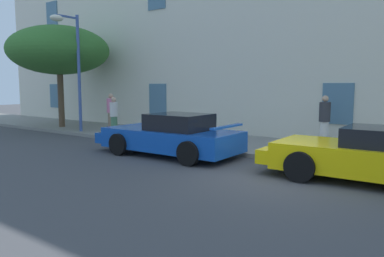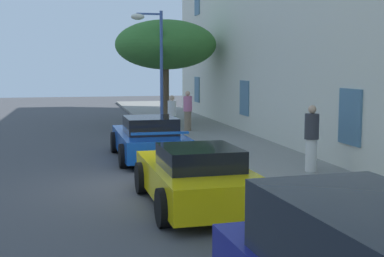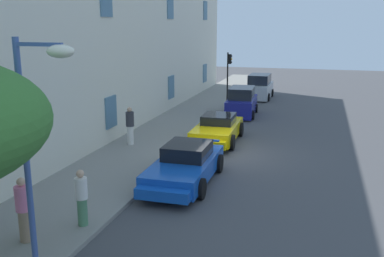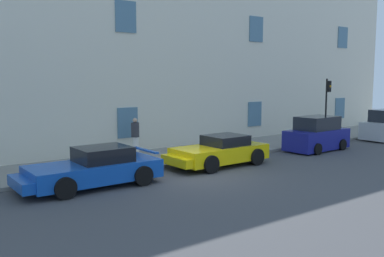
{
  "view_description": "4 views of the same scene",
  "coord_description": "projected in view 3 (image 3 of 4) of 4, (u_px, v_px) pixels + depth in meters",
  "views": [
    {
      "loc": [
        3.66,
        -8.4,
        2.26
      ],
      "look_at": [
        -2.64,
        0.22,
        1.01
      ],
      "focal_mm": 34.53,
      "sensor_mm": 36.0,
      "label": 1
    },
    {
      "loc": [
        12.36,
        -1.54,
        2.91
      ],
      "look_at": [
        1.05,
        1.06,
        1.53
      ],
      "focal_mm": 48.03,
      "sensor_mm": 36.0,
      "label": 2
    },
    {
      "loc": [
        -18.42,
        -3.78,
        5.67
      ],
      "look_at": [
        0.38,
        1.75,
        0.97
      ],
      "focal_mm": 40.92,
      "sensor_mm": 36.0,
      "label": 3
    },
    {
      "loc": [
        -9.67,
        -12.93,
        3.76
      ],
      "look_at": [
        0.79,
        1.33,
        1.67
      ],
      "focal_mm": 39.43,
      "sensor_mm": 36.0,
      "label": 4
    }
  ],
  "objects": [
    {
      "name": "sidewalk",
      "position": [
        149.0,
        146.0,
        20.56
      ],
      "size": [
        60.0,
        3.83,
        0.14
      ],
      "primitive_type": "cube",
      "color": "gray",
      "rests_on": "ground"
    },
    {
      "name": "street_lamp",
      "position": [
        40.0,
        114.0,
        9.28
      ],
      "size": [
        0.44,
        1.42,
        5.28
      ],
      "color": "#3F5999",
      "rests_on": "sidewalk"
    },
    {
      "name": "sportscar_yellow_flank",
      "position": [
        217.0,
        130.0,
        21.37
      ],
      "size": [
        4.66,
        2.22,
        1.3
      ],
      "color": "yellow",
      "rests_on": "ground"
    },
    {
      "name": "pedestrian_bystander",
      "position": [
        130.0,
        125.0,
        20.43
      ],
      "size": [
        0.53,
        0.53,
        1.78
      ],
      "color": "silver",
      "rests_on": "sidewalk"
    },
    {
      "name": "ground_plane",
      "position": [
        227.0,
        154.0,
        19.54
      ],
      "size": [
        80.0,
        80.0,
        0.0
      ],
      "primitive_type": "plane",
      "color": "#444447"
    },
    {
      "name": "hatchback_distant",
      "position": [
        242.0,
        103.0,
        27.64
      ],
      "size": [
        3.84,
        1.98,
        1.8
      ],
      "color": "navy",
      "rests_on": "ground"
    },
    {
      "name": "pedestrian_admiring",
      "position": [
        82.0,
        197.0,
        12.16
      ],
      "size": [
        0.49,
        0.49,
        1.64
      ],
      "color": "#4C7F59",
      "rests_on": "sidewalk"
    },
    {
      "name": "traffic_light",
      "position": [
        229.0,
        69.0,
        30.21
      ],
      "size": [
        0.22,
        0.36,
        3.62
      ],
      "color": "black",
      "rests_on": "sidewalk"
    },
    {
      "name": "sportscar_red_lead",
      "position": [
        184.0,
        167.0,
        15.86
      ],
      "size": [
        4.97,
        2.22,
        1.37
      ],
      "color": "#144CB2",
      "rests_on": "ground"
    },
    {
      "name": "pedestrian_strolling",
      "position": [
        24.0,
        209.0,
        11.24
      ],
      "size": [
        0.53,
        0.53,
        1.75
      ],
      "color": "#8C7259",
      "rests_on": "sidewalk"
    },
    {
      "name": "building_facade",
      "position": [
        75.0,
        23.0,
        20.2
      ],
      "size": [
        43.72,
        3.68,
        11.35
      ],
      "color": "beige",
      "rests_on": "ground"
    },
    {
      "name": "hatchback_parked",
      "position": [
        259.0,
        88.0,
        33.98
      ],
      "size": [
        3.9,
        1.94,
        1.87
      ],
      "color": "#B2B7BC",
      "rests_on": "ground"
    }
  ]
}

